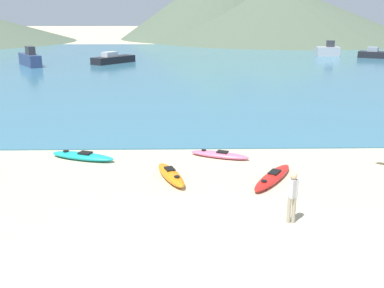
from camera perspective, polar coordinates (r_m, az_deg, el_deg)
ground_plane at (r=11.88m, az=4.35°, el=-14.30°), size 400.00×400.00×0.00m
bay_water at (r=55.03m, az=-0.04°, el=10.11°), size 160.00×70.00×0.06m
far_hill_midright at (r=110.39m, az=3.32°, el=17.34°), size 45.96×45.96×15.83m
far_hill_right at (r=106.46m, az=11.02°, el=16.09°), size 60.77×60.77×12.01m
kayak_on_sand_2 at (r=16.95m, az=-2.71°, el=-3.91°), size 1.42×2.68×0.40m
kayak_on_sand_3 at (r=19.46m, az=3.52°, el=-1.36°), size 2.66×1.55×0.30m
kayak_on_sand_4 at (r=17.07m, az=10.22°, el=-4.15°), size 2.21×3.05×0.33m
kayak_on_sand_5 at (r=19.75m, az=-13.72°, el=-1.50°), size 3.02×1.68×0.34m
person_near_foreground at (r=13.60m, az=12.64°, el=-6.22°), size 0.32×0.28×1.60m
moored_boat_0 at (r=56.55m, az=-10.00°, el=10.57°), size 5.01×5.65×1.40m
moored_boat_2 at (r=56.17m, az=-19.88°, el=10.13°), size 4.05×5.48×2.25m
moored_boat_3 at (r=67.22m, az=22.27°, el=10.52°), size 4.84×3.91×1.44m
moored_boat_4 at (r=67.70m, az=16.87°, el=11.28°), size 3.21×1.69×2.18m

